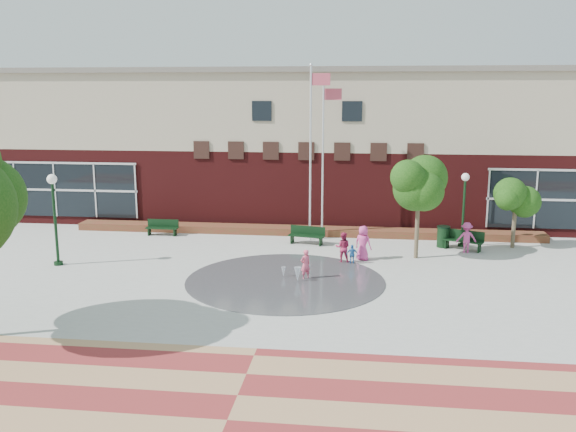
# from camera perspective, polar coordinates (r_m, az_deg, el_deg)

# --- Properties ---
(ground) EXTENTS (120.00, 120.00, 0.00)m
(ground) POSITION_cam_1_polar(r_m,az_deg,el_deg) (23.03, -1.21, -8.34)
(ground) COLOR #666056
(ground) RESTS_ON ground
(plaza_concrete) EXTENTS (46.00, 18.00, 0.01)m
(plaza_concrete) POSITION_cam_1_polar(r_m,az_deg,el_deg) (26.80, 0.00, -5.45)
(plaza_concrete) COLOR #A8A8A0
(plaza_concrete) RESTS_ON ground
(paver_band) EXTENTS (46.00, 6.00, 0.01)m
(paver_band) POSITION_cam_1_polar(r_m,az_deg,el_deg) (16.71, -4.75, -16.42)
(paver_band) COLOR maroon
(paver_band) RESTS_ON ground
(splash_pad) EXTENTS (8.40, 8.40, 0.01)m
(splash_pad) POSITION_cam_1_polar(r_m,az_deg,el_deg) (25.85, -0.27, -6.09)
(splash_pad) COLOR #383A3D
(splash_pad) RESTS_ON ground
(library_building) EXTENTS (44.40, 10.40, 9.20)m
(library_building) POSITION_cam_1_polar(r_m,az_deg,el_deg) (39.17, 2.39, 6.85)
(library_building) COLOR #4B1112
(library_building) RESTS_ON ground
(flower_bed) EXTENTS (26.00, 1.20, 0.40)m
(flower_bed) POSITION_cam_1_polar(r_m,az_deg,el_deg) (34.10, 1.54, -1.75)
(flower_bed) COLOR maroon
(flower_bed) RESTS_ON ground
(flagpole_left) EXTENTS (1.09, 0.18, 9.28)m
(flagpole_left) POSITION_cam_1_polar(r_m,az_deg,el_deg) (32.11, 2.21, 6.76)
(flagpole_left) COLOR white
(flagpole_left) RESTS_ON ground
(flagpole_right) EXTENTS (1.04, 0.25, 8.50)m
(flagpole_right) POSITION_cam_1_polar(r_m,az_deg,el_deg) (32.46, 3.37, 6.06)
(flagpole_right) COLOR white
(flagpole_right) RESTS_ON ground
(lamp_left) EXTENTS (0.45, 0.45, 4.22)m
(lamp_left) POSITION_cam_1_polar(r_m,az_deg,el_deg) (29.48, -21.03, 0.59)
(lamp_left) COLOR black
(lamp_left) RESTS_ON ground
(lamp_right) EXTENTS (0.40, 0.40, 3.82)m
(lamp_right) POSITION_cam_1_polar(r_m,az_deg,el_deg) (32.23, 16.15, 1.33)
(lamp_right) COLOR black
(lamp_right) RESTS_ON ground
(bench_left) EXTENTS (1.77, 0.49, 0.89)m
(bench_left) POSITION_cam_1_polar(r_m,az_deg,el_deg) (34.50, -11.68, -1.34)
(bench_left) COLOR black
(bench_left) RESTS_ON ground
(bench_mid) EXTENTS (1.95, 0.92, 0.95)m
(bench_mid) POSITION_cam_1_polar(r_m,az_deg,el_deg) (31.83, 1.75, -2.15)
(bench_mid) COLOR black
(bench_mid) RESTS_ON ground
(bench_right) EXTENTS (2.04, 1.30, 1.00)m
(bench_right) POSITION_cam_1_polar(r_m,az_deg,el_deg) (31.91, 16.05, -2.53)
(bench_right) COLOR black
(bench_right) RESTS_ON ground
(trash_can) EXTENTS (0.68, 0.68, 1.11)m
(trash_can) POSITION_cam_1_polar(r_m,az_deg,el_deg) (32.19, 14.32, -1.88)
(trash_can) COLOR black
(trash_can) RESTS_ON ground
(tree_mid) EXTENTS (2.81, 2.81, 4.75)m
(tree_mid) POSITION_cam_1_polar(r_m,az_deg,el_deg) (29.21, 12.14, 2.67)
(tree_mid) COLOR #4A3D2C
(tree_mid) RESTS_ON ground
(tree_small_right) EXTENTS (2.21, 2.21, 3.77)m
(tree_small_right) POSITION_cam_1_polar(r_m,az_deg,el_deg) (32.69, 20.57, 1.86)
(tree_small_right) COLOR #4A3D2C
(tree_small_right) RESTS_ON ground
(water_jet_a) EXTENTS (0.32, 0.32, 0.61)m
(water_jet_a) POSITION_cam_1_polar(r_m,az_deg,el_deg) (25.69, 0.91, -6.21)
(water_jet_a) COLOR white
(water_jet_a) RESTS_ON ground
(water_jet_b) EXTENTS (0.19, 0.19, 0.43)m
(water_jet_b) POSITION_cam_1_polar(r_m,az_deg,el_deg) (26.31, -0.43, -5.78)
(water_jet_b) COLOR white
(water_jet_b) RESTS_ON ground
(child_splash) EXTENTS (0.56, 0.54, 1.30)m
(child_splash) POSITION_cam_1_polar(r_m,az_deg,el_deg) (25.92, 1.64, -4.55)
(child_splash) COLOR #F05676
(child_splash) RESTS_ON ground
(adult_red) EXTENTS (0.72, 0.57, 1.45)m
(adult_red) POSITION_cam_1_polar(r_m,az_deg,el_deg) (28.53, 5.15, -2.94)
(adult_red) COLOR #B12851
(adult_red) RESTS_ON ground
(adult_pink) EXTENTS (0.97, 0.84, 1.67)m
(adult_pink) POSITION_cam_1_polar(r_m,az_deg,el_deg) (28.97, 7.03, -2.53)
(adult_pink) COLOR #D93F8F
(adult_pink) RESTS_ON ground
(child_blue) EXTENTS (0.54, 0.23, 0.92)m
(child_blue) POSITION_cam_1_polar(r_m,az_deg,el_deg) (28.35, 6.03, -3.60)
(child_blue) COLOR #2E70BC
(child_blue) RESTS_ON ground
(person_bench) EXTENTS (1.00, 0.58, 1.54)m
(person_bench) POSITION_cam_1_polar(r_m,az_deg,el_deg) (31.36, 16.36, -1.96)
(person_bench) COLOR #C63F88
(person_bench) RESTS_ON ground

